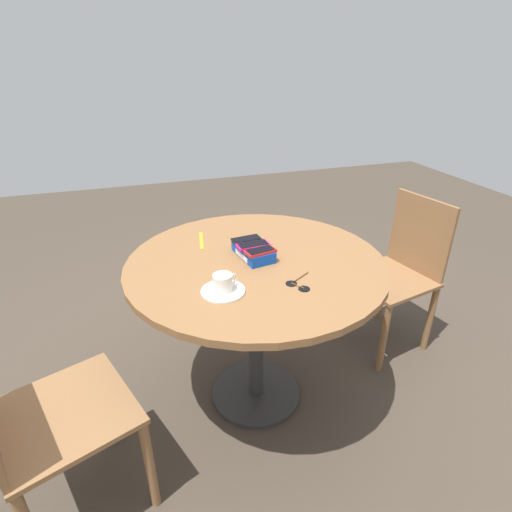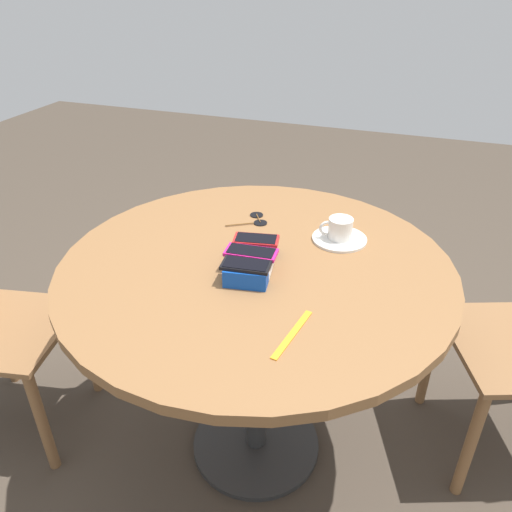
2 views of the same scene
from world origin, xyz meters
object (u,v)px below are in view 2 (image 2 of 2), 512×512
object	(u,v)px
phone_red	(256,240)
sunglasses	(256,219)
saucer	(339,239)
phone_black	(246,265)
phone_magenta	(249,252)
round_table	(256,295)
lanyard_strap	(292,334)
phone_box	(251,261)
coffee_cup	(340,228)

from	to	relation	value
phone_red	sunglasses	xyz separation A→B (m)	(0.22, 0.08, -0.05)
phone_red	saucer	distance (m)	0.28
phone_black	phone_magenta	size ratio (longest dim) A/B	0.92
round_table	phone_red	size ratio (longest dim) A/B	8.16
lanyard_strap	sunglasses	bearing A→B (deg)	27.37
phone_box	lanyard_strap	bearing A→B (deg)	-141.55
phone_black	lanyard_strap	xyz separation A→B (m)	(-0.17, -0.17, -0.05)
phone_box	saucer	xyz separation A→B (m)	(0.24, -0.20, -0.02)
saucer	sunglasses	world-z (taller)	saucer
phone_box	phone_black	world-z (taller)	phone_black
round_table	coffee_cup	bearing A→B (deg)	-43.44
round_table	saucer	size ratio (longest dim) A/B	6.73
phone_box	phone_magenta	world-z (taller)	phone_magenta
phone_box	coffee_cup	bearing A→B (deg)	-38.68
lanyard_strap	round_table	bearing A→B (deg)	34.07
phone_magenta	phone_red	bearing A→B (deg)	4.22
lanyard_strap	phone_black	bearing A→B (deg)	46.42
phone_black	phone_red	world-z (taller)	phone_red
phone_box	lanyard_strap	distance (m)	0.30
phone_black	phone_magenta	distance (m)	0.07
phone_magenta	coffee_cup	size ratio (longest dim) A/B	1.47
phone_red	lanyard_strap	size ratio (longest dim) A/B	0.71
saucer	lanyard_strap	world-z (taller)	saucer
phone_box	phone_black	size ratio (longest dim) A/B	1.67
saucer	sunglasses	size ratio (longest dim) A/B	1.23
round_table	sunglasses	distance (m)	0.29
phone_box	phone_magenta	bearing A→B (deg)	108.22
phone_black	lanyard_strap	world-z (taller)	phone_black
phone_box	phone_red	size ratio (longest dim) A/B	1.64
round_table	coffee_cup	xyz separation A→B (m)	(0.21, -0.19, 0.15)
lanyard_strap	sunglasses	xyz separation A→B (m)	(0.52, 0.27, 0.00)
round_table	lanyard_strap	distance (m)	0.35
phone_red	coffee_cup	bearing A→B (deg)	-49.10
phone_box	phone_black	xyz separation A→B (m)	(-0.07, -0.01, 0.03)
phone_red	lanyard_strap	bearing A→B (deg)	-147.18
saucer	coffee_cup	world-z (taller)	coffee_cup
phone_red	coffee_cup	xyz separation A→B (m)	(0.18, -0.20, -0.01)
round_table	lanyard_strap	xyz separation A→B (m)	(-0.27, -0.18, 0.11)
phone_black	saucer	xyz separation A→B (m)	(0.31, -0.19, -0.05)
phone_box	coffee_cup	xyz separation A→B (m)	(0.24, -0.20, 0.02)
saucer	lanyard_strap	xyz separation A→B (m)	(-0.48, 0.01, -0.00)
phone_black	coffee_cup	bearing A→B (deg)	-30.73
saucer	coffee_cup	bearing A→B (deg)	109.38
phone_black	saucer	distance (m)	0.37
round_table	phone_box	bearing A→B (deg)	178.46
round_table	phone_box	size ratio (longest dim) A/B	4.97
phone_box	coffee_cup	world-z (taller)	coffee_cup
phone_red	lanyard_strap	distance (m)	0.36
phone_black	phone_red	distance (m)	0.14
phone_black	sunglasses	size ratio (longest dim) A/B	1.00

